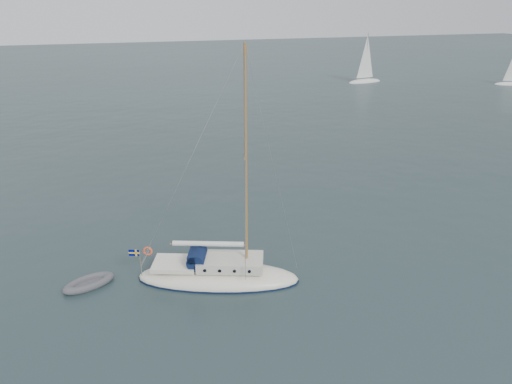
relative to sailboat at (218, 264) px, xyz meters
name	(u,v)px	position (x,y,z in m)	size (l,w,h in m)	color
ground	(273,254)	(3.74, 1.92, -0.98)	(300.00, 300.00, 0.00)	black
sailboat	(218,264)	(0.00, 0.00, 0.00)	(9.09, 2.72, 12.94)	silver
dinghy	(89,283)	(-6.69, 1.44, -0.80)	(2.80, 1.26, 0.40)	#45454A
distant_yacht_c	(366,60)	(39.43, 57.04, 2.82)	(6.71, 3.58, 8.89)	silver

